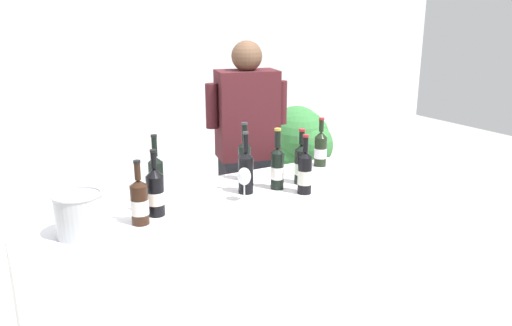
% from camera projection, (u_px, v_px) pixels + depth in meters
% --- Properties ---
extents(wall_back, '(8.00, 0.10, 2.80)m').
position_uv_depth(wall_back, '(112.00, 61.00, 4.76)').
color(wall_back, silver).
rests_on(wall_back, ground_plane).
extents(counter, '(2.31, 0.64, 0.91)m').
position_uv_depth(counter, '(243.00, 268.00, 2.85)').
color(counter, white).
rests_on(counter, ground_plane).
extents(wine_bottle_0, '(0.08, 0.08, 0.32)m').
position_uv_depth(wine_bottle_0, '(305.00, 172.00, 2.68)').
color(wine_bottle_0, black).
rests_on(wine_bottle_0, counter).
extents(wine_bottle_1, '(0.07, 0.07, 0.34)m').
position_uv_depth(wine_bottle_1, '(245.00, 160.00, 2.89)').
color(wine_bottle_1, black).
rests_on(wine_bottle_1, counter).
extents(wine_bottle_2, '(0.08, 0.08, 0.30)m').
position_uv_depth(wine_bottle_2, '(139.00, 202.00, 2.29)').
color(wine_bottle_2, black).
rests_on(wine_bottle_2, counter).
extents(wine_bottle_3, '(0.09, 0.09, 0.32)m').
position_uv_depth(wine_bottle_3, '(155.00, 192.00, 2.39)').
color(wine_bottle_3, black).
rests_on(wine_bottle_3, counter).
extents(wine_bottle_4, '(0.08, 0.08, 0.34)m').
position_uv_depth(wine_bottle_4, '(156.00, 175.00, 2.60)').
color(wine_bottle_4, black).
rests_on(wine_bottle_4, counter).
extents(wine_bottle_5, '(0.08, 0.08, 0.33)m').
position_uv_depth(wine_bottle_5, '(246.00, 171.00, 2.68)').
color(wine_bottle_5, black).
rests_on(wine_bottle_5, counter).
extents(wine_bottle_6, '(0.08, 0.08, 0.31)m').
position_uv_depth(wine_bottle_6, '(321.00, 149.00, 3.16)').
color(wine_bottle_6, black).
rests_on(wine_bottle_6, counter).
extents(wine_bottle_7, '(0.08, 0.08, 0.31)m').
position_uv_depth(wine_bottle_7, '(301.00, 164.00, 2.83)').
color(wine_bottle_7, black).
rests_on(wine_bottle_7, counter).
extents(wine_bottle_8, '(0.07, 0.07, 0.34)m').
position_uv_depth(wine_bottle_8, '(277.00, 167.00, 2.75)').
color(wine_bottle_8, black).
rests_on(wine_bottle_8, counter).
extents(wine_glass, '(0.07, 0.07, 0.18)m').
position_uv_depth(wine_glass, '(244.00, 178.00, 2.56)').
color(wine_glass, silver).
rests_on(wine_glass, counter).
extents(ice_bucket, '(0.21, 0.21, 0.19)m').
position_uv_depth(ice_bucket, '(79.00, 214.00, 2.17)').
color(ice_bucket, silver).
rests_on(ice_bucket, counter).
extents(person_server, '(0.54, 0.32, 1.66)m').
position_uv_depth(person_server, '(247.00, 168.00, 3.47)').
color(person_server, black).
rests_on(person_server, ground_plane).
extents(potted_shrub, '(0.55, 0.64, 1.05)m').
position_uv_depth(potted_shrub, '(300.00, 145.00, 4.50)').
color(potted_shrub, brown).
rests_on(potted_shrub, ground_plane).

